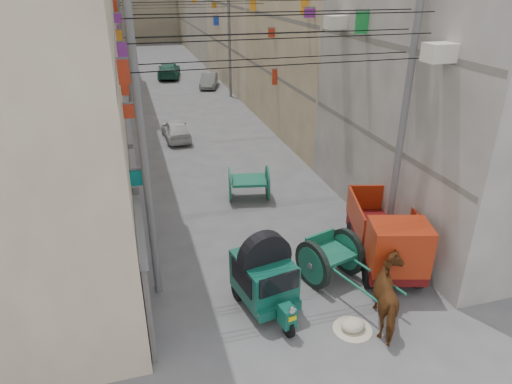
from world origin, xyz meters
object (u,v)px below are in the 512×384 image
object	(u,v)px
feed_sack	(353,325)
distant_car_white	(176,129)
mini_truck	(388,243)
horse	(392,298)
tonga_cart	(330,257)
second_cart	(249,182)
distant_car_green	(169,70)
distant_car_grey	(209,80)
auto_rickshaw	(265,275)

from	to	relation	value
feed_sack	distant_car_white	size ratio (longest dim) A/B	0.19
mini_truck	feed_sack	size ratio (longest dim) A/B	6.36
horse	tonga_cart	bearing A→B (deg)	-54.37
second_cart	feed_sack	bearing A→B (deg)	-74.84
distant_car_green	distant_car_white	bearing A→B (deg)	94.46
mini_truck	distant_car_grey	size ratio (longest dim) A/B	1.19
feed_sack	distant_car_grey	bearing A→B (deg)	86.65
distant_car_white	auto_rickshaw	bearing A→B (deg)	89.38
tonga_cart	feed_sack	bearing A→B (deg)	-115.47
horse	mini_truck	bearing A→B (deg)	-99.06
mini_truck	second_cart	world-z (taller)	mini_truck
distant_car_grey	mini_truck	bearing A→B (deg)	-72.41
distant_car_white	mini_truck	bearing A→B (deg)	105.05
auto_rickshaw	feed_sack	size ratio (longest dim) A/B	4.07
mini_truck	distant_car_green	xyz separation A→B (m)	(-3.10, 31.25, -0.34)
second_cart	distant_car_green	bearing A→B (deg)	102.01
auto_rickshaw	mini_truck	distance (m)	4.04
second_cart	distant_car_white	xyz separation A→B (m)	(-1.88, 8.27, -0.18)
feed_sack	horse	bearing A→B (deg)	-3.20
auto_rickshaw	distant_car_grey	size ratio (longest dim) A/B	0.76
distant_car_white	distant_car_green	size ratio (longest dim) A/B	0.73
second_cart	distant_car_white	world-z (taller)	second_cart
horse	feed_sack	bearing A→B (deg)	15.81
mini_truck	second_cart	distance (m)	6.47
tonga_cart	mini_truck	xyz separation A→B (m)	(1.80, -0.09, 0.25)
tonga_cart	distant_car_grey	distance (m)	26.39
horse	distant_car_green	distance (m)	33.44
tonga_cart	second_cart	distance (m)	5.85
tonga_cart	distant_car_grey	size ratio (longest dim) A/B	1.00
tonga_cart	distant_car_green	world-z (taller)	tonga_cart
mini_truck	distant_car_grey	world-z (taller)	mini_truck
auto_rickshaw	distant_car_green	world-z (taller)	auto_rickshaw
tonga_cart	distant_car_white	world-z (taller)	tonga_cart
auto_rickshaw	feed_sack	distance (m)	2.54
auto_rickshaw	distant_car_white	world-z (taller)	auto_rickshaw
second_cart	feed_sack	distance (m)	7.99
mini_truck	distant_car_white	world-z (taller)	mini_truck
tonga_cart	distant_car_grey	bearing A→B (deg)	70.00
second_cart	distant_car_white	size ratio (longest dim) A/B	0.55
distant_car_green	feed_sack	bearing A→B (deg)	101.04
mini_truck	distant_car_white	distance (m)	14.88
mini_truck	distant_car_grey	xyz separation A→B (m)	(-0.45, 26.45, -0.43)
tonga_cart	second_cart	size ratio (longest dim) A/B	1.84
mini_truck	horse	world-z (taller)	mini_truck
mini_truck	distant_car_white	bearing A→B (deg)	123.40
tonga_cart	feed_sack	world-z (taller)	tonga_cart
auto_rickshaw	horse	bearing A→B (deg)	-38.92
mini_truck	horse	size ratio (longest dim) A/B	1.99
horse	distant_car_grey	xyz separation A→B (m)	(0.68, 28.57, -0.29)
feed_sack	distant_car_grey	size ratio (longest dim) A/B	0.19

